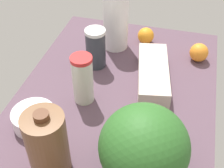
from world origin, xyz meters
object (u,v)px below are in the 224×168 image
(chocolate_milk_jug, at_px, (47,144))
(shaker_bottle, at_px, (96,48))
(mixing_bowl, at_px, (34,118))
(tumbler_cup, at_px, (83,79))
(orange_far_back, at_px, (199,52))
(egg_carton, at_px, (153,74))
(watermelon, at_px, (144,147))
(orange_near_front, at_px, (146,36))
(milk_jug, at_px, (116,20))

(chocolate_milk_jug, xyz_separation_m, shaker_bottle, (-0.53, -0.02, -0.02))
(mixing_bowl, height_order, shaker_bottle, shaker_bottle)
(chocolate_milk_jug, distance_m, shaker_bottle, 0.54)
(tumbler_cup, height_order, orange_far_back, tumbler_cup)
(egg_carton, bearing_deg, chocolate_milk_jug, -35.84)
(mixing_bowl, bearing_deg, orange_far_back, 135.20)
(watermelon, distance_m, egg_carton, 0.45)
(watermelon, height_order, orange_far_back, watermelon)
(watermelon, distance_m, chocolate_milk_jug, 0.28)
(mixing_bowl, height_order, orange_near_front, orange_near_front)
(tumbler_cup, xyz_separation_m, mixing_bowl, (0.17, -0.13, -0.07))
(shaker_bottle, bearing_deg, orange_near_front, 142.67)
(tumbler_cup, relative_size, egg_carton, 0.59)
(shaker_bottle, bearing_deg, mixing_bowl, -15.55)
(egg_carton, bearing_deg, mixing_bowl, -56.95)
(chocolate_milk_jug, relative_size, shaker_bottle, 1.37)
(tumbler_cup, distance_m, shaker_bottle, 0.22)
(milk_jug, height_order, orange_far_back, milk_jug)
(mixing_bowl, relative_size, orange_near_front, 1.97)
(chocolate_milk_jug, distance_m, orange_near_front, 0.78)
(chocolate_milk_jug, xyz_separation_m, mixing_bowl, (-0.15, -0.13, -0.08))
(chocolate_milk_jug, distance_m, orange_far_back, 0.80)
(mixing_bowl, xyz_separation_m, orange_near_front, (-0.61, 0.28, 0.01))
(egg_carton, height_order, shaker_bottle, shaker_bottle)
(mixing_bowl, distance_m, orange_near_front, 0.68)
(watermelon, bearing_deg, orange_near_front, -170.61)
(watermelon, relative_size, shaker_bottle, 1.48)
(tumbler_cup, xyz_separation_m, watermelon, (0.26, 0.27, 0.02))
(milk_jug, relative_size, orange_near_front, 3.81)
(milk_jug, height_order, mixing_bowl, milk_jug)
(tumbler_cup, relative_size, milk_jug, 0.67)
(watermelon, bearing_deg, milk_jug, -158.93)
(tumbler_cup, bearing_deg, egg_carton, 127.37)
(tumbler_cup, height_order, shaker_bottle, tumbler_cup)
(tumbler_cup, relative_size, watermelon, 0.76)
(milk_jug, xyz_separation_m, mixing_bowl, (0.55, -0.15, -0.11))
(chocolate_milk_jug, bearing_deg, watermelon, 101.31)
(mixing_bowl, relative_size, shaker_bottle, 0.86)
(orange_far_back, bearing_deg, shaker_bottle, -70.47)
(egg_carton, height_order, chocolate_milk_jug, chocolate_milk_jug)
(tumbler_cup, relative_size, mixing_bowl, 1.30)
(orange_near_front, bearing_deg, shaker_bottle, -37.33)
(egg_carton, xyz_separation_m, orange_far_back, (-0.19, 0.17, 0.01))
(orange_far_back, bearing_deg, milk_jug, -92.06)
(shaker_bottle, bearing_deg, chocolate_milk_jug, 2.28)
(orange_far_back, bearing_deg, chocolate_milk_jug, -30.46)
(tumbler_cup, height_order, egg_carton, tumbler_cup)
(egg_carton, height_order, orange_near_front, orange_near_front)
(milk_jug, xyz_separation_m, orange_near_front, (-0.06, 0.13, -0.10))
(orange_far_back, bearing_deg, tumbler_cup, -47.72)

